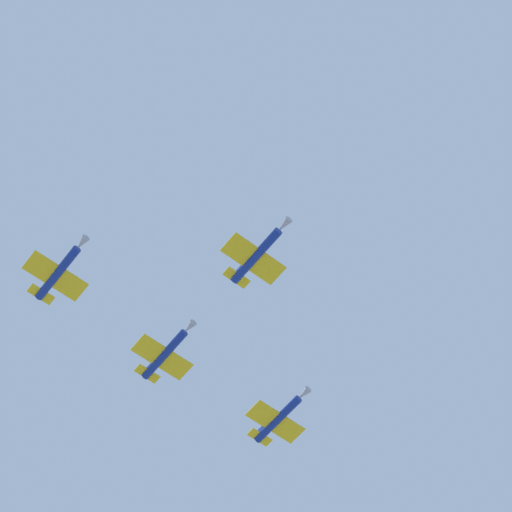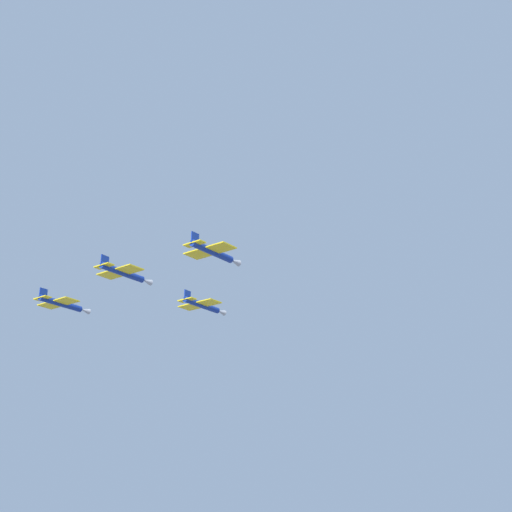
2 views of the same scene
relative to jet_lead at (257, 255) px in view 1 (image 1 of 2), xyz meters
The scene contains 4 objects.
jet_lead is the anchor object (origin of this frame).
jet_port_inner 28.28m from the jet_lead, 99.01° to the left, with size 11.59×9.78×2.64m.
jet_starboard_inner 28.28m from the jet_lead, behind, with size 11.59×9.78×2.64m.
jet_port_outer 22.00m from the jet_lead, 144.01° to the left, with size 11.59×9.78×2.64m.
Camera 1 is at (20.42, -58.53, 2.79)m, focal length 66.64 mm.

